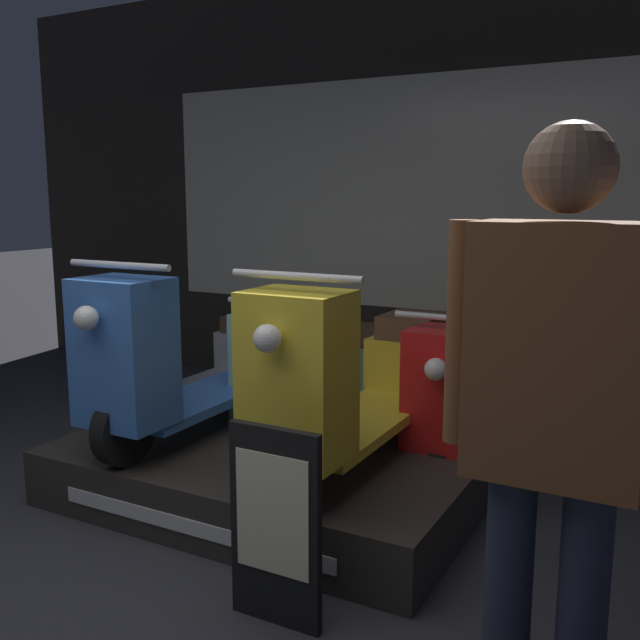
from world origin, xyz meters
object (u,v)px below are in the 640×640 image
(scooter_display_left, at_px, (205,359))
(person_right_browsing, at_px, (556,403))
(scooter_display_right, at_px, (360,380))
(price_sign_board, at_px, (275,526))
(scooter_backrow_2, at_px, (481,398))
(scooter_backrow_1, at_px, (324,377))
(scooter_backrow_0, at_px, (196,359))

(scooter_display_left, distance_m, person_right_browsing, 2.40)
(person_right_browsing, bearing_deg, scooter_display_left, 149.78)
(scooter_display_right, height_order, price_sign_board, scooter_display_right)
(scooter_display_left, xyz_separation_m, scooter_backrow_2, (1.28, 0.93, -0.28))
(person_right_browsing, relative_size, price_sign_board, 2.32)
(scooter_display_right, xyz_separation_m, person_right_browsing, (1.11, -1.19, 0.36))
(scooter_display_right, bearing_deg, scooter_backrow_1, 126.93)
(scooter_backrow_2, distance_m, price_sign_board, 1.94)
(scooter_display_left, xyz_separation_m, scooter_backrow_1, (0.23, 0.93, -0.28))
(scooter_display_left, distance_m, price_sign_board, 1.49)
(scooter_display_left, bearing_deg, scooter_display_right, 0.00)
(scooter_backrow_1, xyz_separation_m, scooter_backrow_2, (1.04, 0.00, 0.00))
(scooter_backrow_0, bearing_deg, scooter_display_left, -49.14)
(scooter_backrow_0, xyz_separation_m, person_right_browsing, (2.85, -2.13, 0.64))
(scooter_backrow_1, distance_m, person_right_browsing, 2.87)
(price_sign_board, bearing_deg, scooter_display_left, 136.98)
(person_right_browsing, bearing_deg, scooter_backrow_0, 143.33)
(scooter_backrow_2, bearing_deg, scooter_backrow_1, 180.00)
(price_sign_board, bearing_deg, scooter_backrow_2, 83.93)
(scooter_backrow_1, bearing_deg, scooter_display_left, -104.10)
(scooter_backrow_0, bearing_deg, scooter_display_right, -28.17)
(scooter_display_right, distance_m, scooter_backrow_2, 1.03)
(scooter_backrow_1, relative_size, person_right_browsing, 1.02)
(scooter_display_right, height_order, person_right_browsing, person_right_browsing)
(scooter_display_right, distance_m, scooter_backrow_0, 2.00)
(scooter_backrow_0, relative_size, scooter_backrow_1, 1.00)
(scooter_display_right, bearing_deg, price_sign_board, -82.32)
(scooter_backrow_1, relative_size, price_sign_board, 2.37)
(scooter_display_right, relative_size, person_right_browsing, 1.02)
(scooter_display_left, relative_size, scooter_backrow_1, 1.00)
(person_right_browsing, bearing_deg, price_sign_board, 168.79)
(price_sign_board, bearing_deg, person_right_browsing, -11.21)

